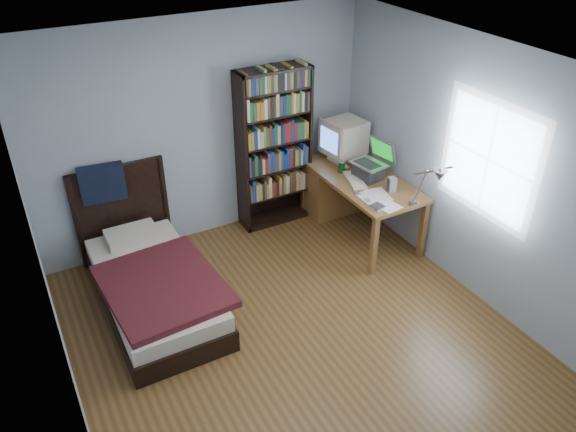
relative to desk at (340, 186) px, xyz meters
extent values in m
plane|color=brown|center=(-1.50, -1.63, -0.41)|extent=(4.20, 4.20, 0.00)
plane|color=white|center=(-1.50, -1.63, 2.09)|extent=(4.20, 4.20, 0.00)
cube|color=#8F98A8|center=(-1.50, 0.47, 0.84)|extent=(3.80, 0.04, 2.50)
cube|color=#8F98A8|center=(-1.50, -3.73, 0.84)|extent=(3.80, 0.04, 2.50)
cube|color=#8F98A8|center=(-3.40, -1.63, 0.84)|extent=(0.04, 4.20, 2.50)
cube|color=#8F98A8|center=(0.40, -1.63, 0.84)|extent=(0.04, 4.20, 2.50)
cube|color=white|center=(0.38, -1.78, 1.04)|extent=(0.01, 1.14, 1.14)
cube|color=white|center=(0.38, -1.78, 1.04)|extent=(0.01, 1.00, 1.00)
cube|color=brown|center=(0.00, -0.43, 0.30)|extent=(0.75, 1.55, 0.04)
cube|color=brown|center=(-0.32, -1.15, -0.07)|extent=(0.06, 0.06, 0.69)
cube|color=brown|center=(0.32, -1.15, -0.07)|extent=(0.06, 0.06, 0.69)
cube|color=brown|center=(-0.32, 0.30, -0.07)|extent=(0.06, 0.06, 0.69)
cube|color=brown|center=(0.32, 0.30, -0.07)|extent=(0.06, 0.06, 0.69)
cube|color=brown|center=(0.00, 0.13, -0.07)|extent=(0.69, 0.40, 0.68)
cube|color=beige|center=(0.05, 0.07, 0.33)|extent=(0.29, 0.26, 0.03)
cylinder|color=beige|center=(0.05, 0.07, 0.38)|extent=(0.10, 0.10, 0.06)
cube|color=beige|center=(0.08, 0.07, 0.60)|extent=(0.46, 0.44, 0.39)
cube|color=beige|center=(-0.12, 0.07, 0.60)|extent=(0.08, 0.41, 0.41)
cube|color=#3F73E5|center=(-0.14, 0.07, 0.60)|extent=(0.04, 0.31, 0.27)
cube|color=#2D2D30|center=(0.05, -0.46, 0.40)|extent=(0.28, 0.32, 0.17)
cube|color=silver|center=(0.05, -0.46, 0.49)|extent=(0.33, 0.40, 0.02)
cube|color=#2D2D30|center=(0.03, -0.46, 0.50)|extent=(0.22, 0.31, 0.00)
cube|color=silver|center=(0.22, -0.46, 0.63)|extent=(0.14, 0.37, 0.26)
cube|color=#0CBF26|center=(0.21, -0.46, 0.63)|extent=(0.10, 0.30, 0.20)
cube|color=#99999E|center=(0.12, -1.17, 0.34)|extent=(0.06, 0.05, 0.04)
cylinder|color=#99999E|center=(0.12, -1.23, 0.56)|extent=(0.02, 0.15, 0.41)
cylinder|color=#99999E|center=(0.04, -1.46, 0.86)|extent=(0.17, 0.34, 0.21)
cone|color=#99999E|center=(-0.04, -1.63, 0.90)|extent=(0.13, 0.13, 0.11)
cube|color=beige|center=(-0.12, -0.46, 0.33)|extent=(0.27, 0.44, 0.04)
cube|color=gray|center=(0.10, -0.83, 0.40)|extent=(0.10, 0.10, 0.16)
cylinder|color=#0A3607|center=(-0.13, -0.20, 0.38)|extent=(0.07, 0.07, 0.13)
ellipsoid|color=silver|center=(-0.03, -0.13, 0.33)|extent=(0.07, 0.12, 0.04)
cube|color=silver|center=(-0.26, -0.70, 0.33)|extent=(0.06, 0.10, 0.02)
cube|color=gray|center=(-0.25, -0.88, 0.33)|extent=(0.05, 0.08, 0.02)
cube|color=gray|center=(-0.25, -1.05, 0.33)|extent=(0.14, 0.14, 0.03)
cube|color=black|center=(-1.14, 0.31, 0.53)|extent=(0.03, 0.30, 1.89)
cube|color=black|center=(-0.32, 0.31, 0.53)|extent=(0.03, 0.30, 1.89)
cube|color=black|center=(-0.73, 0.31, 1.46)|extent=(0.85, 0.30, 0.03)
cube|color=black|center=(-0.73, 0.31, -0.38)|extent=(0.85, 0.30, 0.06)
cube|color=black|center=(-0.73, 0.45, 0.53)|extent=(0.85, 0.02, 1.89)
cube|color=olive|center=(-0.73, 0.29, 0.56)|extent=(0.77, 0.22, 1.69)
cube|color=black|center=(-2.51, -0.58, -0.30)|extent=(0.95, 1.89, 0.22)
cube|color=beige|center=(-2.51, -0.58, -0.11)|extent=(0.91, 1.83, 0.16)
cube|color=maroon|center=(-2.48, -0.81, 0.00)|extent=(1.09, 1.29, 0.07)
cube|color=beige|center=(-2.51, 0.12, 0.02)|extent=(0.52, 0.33, 0.12)
cube|color=black|center=(-2.51, 0.43, 0.14)|extent=(1.00, 0.05, 1.10)
cylinder|color=black|center=(-2.98, 0.41, 0.14)|extent=(0.06, 0.06, 1.10)
cylinder|color=black|center=(-2.03, 0.41, 0.14)|extent=(0.06, 0.06, 1.10)
cube|color=black|center=(-2.66, 0.40, 0.54)|extent=(0.46, 0.20, 0.43)
camera|label=1|loc=(-3.40, -4.92, 3.27)|focal=35.00mm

